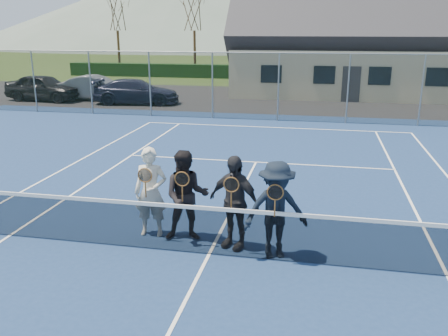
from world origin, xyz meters
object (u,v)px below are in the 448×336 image
at_px(player_b, 187,196).
at_px(player_d, 276,210).
at_px(clubhouse, 359,29).
at_px(player_c, 234,202).
at_px(tennis_net, 209,229).
at_px(car_c, 136,92).
at_px(car_b, 96,88).
at_px(player_a, 151,192).
at_px(car_a, 44,88).

xyz_separation_m(player_b, player_d, (1.76, -0.40, -0.00)).
xyz_separation_m(clubhouse, player_d, (-2.81, -23.82, -3.07)).
xyz_separation_m(player_c, player_d, (0.81, -0.26, -0.00)).
distance_m(tennis_net, player_d, 1.26).
height_order(car_c, clubhouse, clubhouse).
height_order(car_b, player_c, player_c).
bearing_deg(player_a, tennis_net, -26.23).
bearing_deg(car_c, player_b, -162.12).
bearing_deg(car_b, player_a, -156.59).
bearing_deg(player_c, car_a, 130.35).
bearing_deg(clubhouse, player_c, -98.74).
distance_m(car_c, clubhouse, 14.36).
bearing_deg(tennis_net, player_c, 48.91).
xyz_separation_m(clubhouse, player_b, (-4.58, -23.42, -3.07)).
xyz_separation_m(player_a, player_b, (0.75, -0.07, -0.00)).
relative_size(tennis_net, clubhouse, 0.75).
bearing_deg(car_b, tennis_net, -154.29).
distance_m(tennis_net, player_c, 0.69).
distance_m(car_a, player_d, 22.58).
bearing_deg(car_b, player_b, -154.83).
bearing_deg(tennis_net, player_d, 8.62).
height_order(tennis_net, player_b, player_b).
bearing_deg(player_d, player_b, 167.19).
distance_m(car_a, car_b, 2.99).
bearing_deg(player_a, player_d, -10.67).
height_order(player_b, player_d, same).
bearing_deg(car_c, car_b, 65.50).
xyz_separation_m(car_c, player_d, (9.28, -16.81, 0.24)).
xyz_separation_m(tennis_net, player_a, (-1.33, 0.65, 0.38)).
bearing_deg(player_d, car_b, 124.31).
distance_m(player_c, player_d, 0.85).
relative_size(tennis_net, player_a, 6.49).
distance_m(car_a, player_b, 21.14).
xyz_separation_m(clubhouse, player_a, (-5.33, -23.34, -3.07)).
bearing_deg(player_b, clubhouse, 78.94).
relative_size(car_a, car_b, 1.04).
relative_size(car_a, tennis_net, 0.38).
relative_size(car_a, car_c, 0.95).
bearing_deg(player_a, car_a, 127.13).
bearing_deg(player_d, tennis_net, -171.38).
relative_size(car_b, player_a, 2.38).
bearing_deg(player_b, car_a, 128.63).
bearing_deg(car_a, player_b, -136.32).
bearing_deg(car_a, car_c, -85.98).
height_order(tennis_net, clubhouse, clubhouse).
height_order(car_c, player_a, player_a).
distance_m(tennis_net, player_b, 0.90).
distance_m(car_b, player_a, 19.72).
xyz_separation_m(car_a, tennis_net, (13.78, -17.10, -0.22)).
distance_m(player_b, player_d, 1.81).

